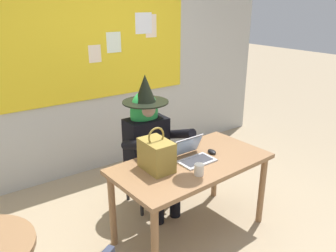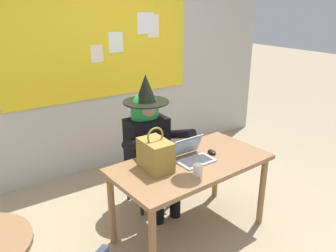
# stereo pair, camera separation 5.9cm
# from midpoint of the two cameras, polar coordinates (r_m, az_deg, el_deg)

# --- Properties ---
(ground_plane) EXTENTS (24.00, 24.00, 0.00)m
(ground_plane) POSITION_cam_midpoint_polar(r_m,az_deg,el_deg) (3.36, 3.64, -18.08)
(ground_plane) COLOR tan
(wall_back_bulletin) EXTENTS (5.23, 1.96, 2.65)m
(wall_back_bulletin) POSITION_cam_midpoint_polar(r_m,az_deg,el_deg) (4.28, -11.79, 9.95)
(wall_back_bulletin) COLOR #B2B2AD
(wall_back_bulletin) RESTS_ON ground
(desk_main) EXTENTS (1.46, 0.83, 0.75)m
(desk_main) POSITION_cam_midpoint_polar(r_m,az_deg,el_deg) (3.06, 3.43, -7.53)
(desk_main) COLOR #8E6642
(desk_main) RESTS_ON ground
(chair_at_desk) EXTENTS (0.45, 0.45, 0.90)m
(chair_at_desk) POSITION_cam_midpoint_polar(r_m,az_deg,el_deg) (3.64, -4.47, -5.43)
(chair_at_desk) COLOR #4C1E19
(chair_at_desk) RESTS_ON ground
(person_costumed) EXTENTS (0.60, 0.70, 1.42)m
(person_costumed) POSITION_cam_midpoint_polar(r_m,az_deg,el_deg) (3.43, -3.64, -1.91)
(person_costumed) COLOR black
(person_costumed) RESTS_ON ground
(laptop) EXTENTS (0.33, 0.30, 0.20)m
(laptop) POSITION_cam_midpoint_polar(r_m,az_deg,el_deg) (3.04, 3.66, -4.90)
(laptop) COLOR #B7B7BC
(laptop) RESTS_ON desk_main
(computer_mouse) EXTENTS (0.07, 0.11, 0.03)m
(computer_mouse) POSITION_cam_midpoint_polar(r_m,az_deg,el_deg) (3.19, 6.86, -4.29)
(computer_mouse) COLOR black
(computer_mouse) RESTS_ON desk_main
(handbag) EXTENTS (0.20, 0.30, 0.38)m
(handbag) POSITION_cam_midpoint_polar(r_m,az_deg,el_deg) (2.83, -2.55, -4.84)
(handbag) COLOR olive
(handbag) RESTS_ON desk_main
(coffee_mug) EXTENTS (0.08, 0.08, 0.09)m
(coffee_mug) POSITION_cam_midpoint_polar(r_m,az_deg,el_deg) (2.79, 4.65, -7.31)
(coffee_mug) COLOR silver
(coffee_mug) RESTS_ON desk_main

